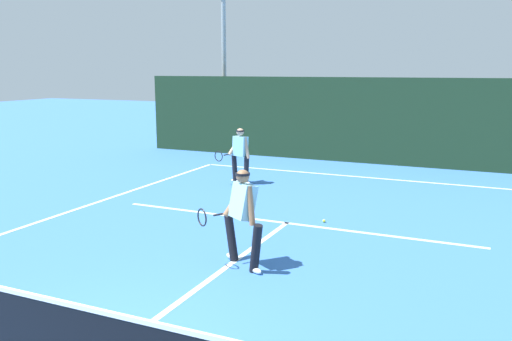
# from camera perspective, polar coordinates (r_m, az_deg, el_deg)

# --- Properties ---
(court_line_baseline_far) EXTENTS (9.55, 0.10, 0.01)m
(court_line_baseline_far) POSITION_cam_1_polar(r_m,az_deg,el_deg) (16.05, 10.13, -0.59)
(court_line_baseline_far) COLOR white
(court_line_baseline_far) RESTS_ON ground_plane
(court_line_service) EXTENTS (7.78, 0.10, 0.01)m
(court_line_service) POSITION_cam_1_polar(r_m,az_deg,el_deg) (11.07, 3.30, -5.66)
(court_line_service) COLOR white
(court_line_service) RESTS_ON ground_plane
(court_line_centre) EXTENTS (0.10, 6.40, 0.01)m
(court_line_centre) POSITION_cam_1_polar(r_m,az_deg,el_deg) (8.37, -4.52, -11.25)
(court_line_centre) COLOR white
(court_line_centre) RESTS_ON ground_plane
(player_near) EXTENTS (1.15, 0.79, 1.60)m
(player_near) POSITION_cam_1_polar(r_m,az_deg,el_deg) (8.49, -1.50, -4.67)
(player_near) COLOR black
(player_near) RESTS_ON ground_plane
(player_far) EXTENTS (0.91, 0.85, 1.55)m
(player_far) POSITION_cam_1_polar(r_m,az_deg,el_deg) (14.67, -1.74, 1.85)
(player_far) COLOR black
(player_far) RESTS_ON ground_plane
(tennis_ball) EXTENTS (0.07, 0.07, 0.07)m
(tennis_ball) POSITION_cam_1_polar(r_m,az_deg,el_deg) (11.18, 7.34, -5.40)
(tennis_ball) COLOR #D1E033
(tennis_ball) RESTS_ON ground_plane
(back_fence_windscreen) EXTENTS (17.03, 0.12, 2.88)m
(back_fence_windscreen) POSITION_cam_1_polar(r_m,az_deg,el_deg) (18.16, 12.14, 5.24)
(back_fence_windscreen) COLOR #1D3720
(back_fence_windscreen) RESTS_ON ground_plane
(light_pole) EXTENTS (0.55, 0.44, 6.52)m
(light_pole) POSITION_cam_1_polar(r_m,az_deg,el_deg) (21.60, -3.49, 13.33)
(light_pole) COLOR #9EA39E
(light_pole) RESTS_ON ground_plane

